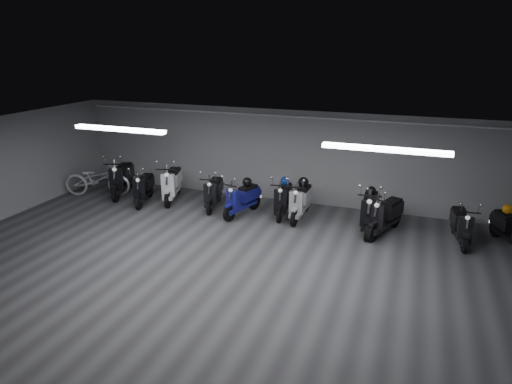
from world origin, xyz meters
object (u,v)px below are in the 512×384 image
(scooter_10, at_px, (511,223))
(scooter_8, at_px, (386,209))
(scooter_7, at_px, (370,204))
(helmet_4, at_px, (507,209))
(scooter_0, at_px, (121,173))
(helmet_0, at_px, (285,181))
(scooter_9, at_px, (462,219))
(scooter_2, at_px, (172,178))
(scooter_3, at_px, (213,187))
(scooter_5, at_px, (283,193))
(scooter_6, at_px, (301,195))
(helmet_1, at_px, (247,182))
(helmet_3, at_px, (372,191))
(helmet_2, at_px, (303,182))
(scooter_1, at_px, (143,183))
(bicycle, at_px, (97,176))
(scooter_4, at_px, (242,194))

(scooter_10, bearing_deg, scooter_8, 164.29)
(scooter_7, bearing_deg, helmet_4, 4.17)
(scooter_8, bearing_deg, scooter_0, -160.67)
(scooter_8, height_order, helmet_0, scooter_8)
(scooter_7, xyz_separation_m, scooter_9, (2.18, -0.01, -0.11))
(scooter_2, distance_m, scooter_3, 1.48)
(scooter_5, height_order, scooter_10, scooter_5)
(scooter_5, height_order, scooter_7, scooter_7)
(scooter_6, distance_m, scooter_9, 4.07)
(scooter_5, distance_m, scooter_7, 2.43)
(scooter_3, xyz_separation_m, helmet_1, (1.07, -0.04, 0.28))
(scooter_9, height_order, helmet_0, scooter_9)
(helmet_3, bearing_deg, helmet_2, 174.06)
(scooter_1, relative_size, helmet_3, 7.34)
(scooter_3, xyz_separation_m, scooter_5, (2.09, 0.15, 0.01))
(scooter_9, relative_size, helmet_4, 7.05)
(scooter_7, relative_size, helmet_3, 8.30)
(scooter_5, bearing_deg, helmet_4, -6.03)
(scooter_9, bearing_deg, scooter_2, 170.20)
(scooter_6, relative_size, scooter_7, 0.93)
(scooter_8, distance_m, bicycle, 8.85)
(scooter_10, height_order, helmet_2, scooter_10)
(scooter_8, xyz_separation_m, helmet_2, (-2.29, 0.58, 0.30))
(scooter_4, xyz_separation_m, scooter_9, (5.67, 0.10, -0.02))
(helmet_2, bearing_deg, scooter_3, -173.38)
(helmet_0, bearing_deg, scooter_8, -13.02)
(bicycle, height_order, helmet_4, bicycle)
(scooter_0, relative_size, helmet_1, 7.46)
(scooter_0, bearing_deg, scooter_3, -18.90)
(scooter_2, distance_m, scooter_5, 3.56)
(scooter_1, distance_m, scooter_9, 8.85)
(scooter_3, relative_size, scooter_6, 0.95)
(helmet_0, bearing_deg, helmet_4, -1.50)
(scooter_0, distance_m, helmet_0, 5.31)
(scooter_5, xyz_separation_m, scooter_6, (0.53, -0.09, 0.02))
(scooter_1, xyz_separation_m, scooter_9, (8.84, 0.18, -0.02))
(scooter_8, height_order, scooter_10, scooter_8)
(scooter_3, relative_size, scooter_4, 1.01)
(scooter_4, bearing_deg, scooter_1, -161.90)
(helmet_1, relative_size, helmet_2, 0.91)
(scooter_7, distance_m, helmet_2, 1.95)
(scooter_2, bearing_deg, scooter_9, -19.62)
(helmet_2, relative_size, helmet_3, 1.25)
(scooter_1, bearing_deg, scooter_4, -15.47)
(bicycle, relative_size, helmet_2, 7.00)
(scooter_0, height_order, scooter_2, scooter_0)
(scooter_1, distance_m, helmet_4, 9.86)
(scooter_0, distance_m, scooter_1, 1.16)
(scooter_1, xyz_separation_m, scooter_4, (3.17, 0.08, -0.00))
(scooter_8, bearing_deg, helmet_2, -172.45)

